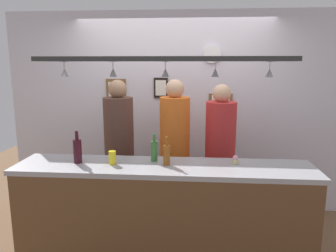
# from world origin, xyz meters

# --- Properties ---
(ground_plane) EXTENTS (8.00, 8.00, 0.00)m
(ground_plane) POSITION_xyz_m (0.00, 0.00, 0.00)
(ground_plane) COLOR brown
(back_wall) EXTENTS (4.40, 0.06, 2.60)m
(back_wall) POSITION_xyz_m (0.00, 1.10, 1.30)
(back_wall) COLOR silver
(back_wall) RESTS_ON ground_plane
(bar_counter) EXTENTS (2.70, 0.55, 1.04)m
(bar_counter) POSITION_xyz_m (0.00, -0.51, 0.70)
(bar_counter) COLOR #99999E
(bar_counter) RESTS_ON ground_plane
(overhead_glass_rack) EXTENTS (2.20, 0.36, 0.04)m
(overhead_glass_rack) POSITION_xyz_m (0.00, -0.30, 1.98)
(overhead_glass_rack) COLOR black
(hanging_wineglass_far_left) EXTENTS (0.07, 0.07, 0.13)m
(hanging_wineglass_far_left) POSITION_xyz_m (-0.87, -0.36, 1.87)
(hanging_wineglass_far_left) COLOR silver
(hanging_wineglass_far_left) RESTS_ON overhead_glass_rack
(hanging_wineglass_left) EXTENTS (0.07, 0.07, 0.13)m
(hanging_wineglass_left) POSITION_xyz_m (-0.46, -0.27, 1.87)
(hanging_wineglass_left) COLOR silver
(hanging_wineglass_left) RESTS_ON overhead_glass_rack
(hanging_wineglass_center_left) EXTENTS (0.07, 0.07, 0.13)m
(hanging_wineglass_center_left) POSITION_xyz_m (0.01, -0.27, 1.87)
(hanging_wineglass_center_left) COLOR silver
(hanging_wineglass_center_left) RESTS_ON overhead_glass_rack
(hanging_wineglass_center) EXTENTS (0.07, 0.07, 0.13)m
(hanging_wineglass_center) POSITION_xyz_m (0.44, -0.24, 1.87)
(hanging_wineglass_center) COLOR silver
(hanging_wineglass_center) RESTS_ON overhead_glass_rack
(hanging_wineglass_center_right) EXTENTS (0.07, 0.07, 0.13)m
(hanging_wineglass_center_right) POSITION_xyz_m (0.89, -0.32, 1.87)
(hanging_wineglass_center_right) COLOR silver
(hanging_wineglass_center_right) RESTS_ON overhead_glass_rack
(person_left_brown_shirt) EXTENTS (0.34, 0.34, 1.76)m
(person_left_brown_shirt) POSITION_xyz_m (-0.60, 0.44, 1.07)
(person_left_brown_shirt) COLOR #2D334C
(person_left_brown_shirt) RESTS_ON ground_plane
(person_middle_orange_shirt) EXTENTS (0.34, 0.34, 1.77)m
(person_middle_orange_shirt) POSITION_xyz_m (0.05, 0.44, 1.07)
(person_middle_orange_shirt) COLOR #2D334C
(person_middle_orange_shirt) RESTS_ON ground_plane
(person_right_red_shirt) EXTENTS (0.34, 0.34, 1.72)m
(person_right_red_shirt) POSITION_xyz_m (0.56, 0.44, 1.04)
(person_right_red_shirt) COLOR #2D334C
(person_right_red_shirt) RESTS_ON ground_plane
(bottle_beer_green_import) EXTENTS (0.06, 0.06, 0.26)m
(bottle_beer_green_import) POSITION_xyz_m (-0.10, -0.23, 1.14)
(bottle_beer_green_import) COLOR #336B2D
(bottle_beer_green_import) RESTS_ON bar_counter
(bottle_beer_amber_tall) EXTENTS (0.06, 0.06, 0.26)m
(bottle_beer_amber_tall) POSITION_xyz_m (0.02, -0.34, 1.14)
(bottle_beer_amber_tall) COLOR brown
(bottle_beer_amber_tall) RESTS_ON bar_counter
(bottle_wine_dark_red) EXTENTS (0.08, 0.08, 0.30)m
(bottle_wine_dark_red) POSITION_xyz_m (-0.80, -0.34, 1.16)
(bottle_wine_dark_red) COLOR #380F19
(bottle_wine_dark_red) RESTS_ON bar_counter
(drink_can) EXTENTS (0.07, 0.07, 0.12)m
(drink_can) POSITION_xyz_m (-0.47, -0.36, 1.10)
(drink_can) COLOR yellow
(drink_can) RESTS_ON bar_counter
(cupcake) EXTENTS (0.06, 0.06, 0.08)m
(cupcake) POSITION_xyz_m (0.65, -0.25, 1.08)
(cupcake) COLOR beige
(cupcake) RESTS_ON bar_counter
(picture_frame_lower_pair) EXTENTS (0.30, 0.02, 0.18)m
(picture_frame_lower_pair) POSITION_xyz_m (0.60, 1.06, 1.47)
(picture_frame_lower_pair) COLOR brown
(picture_frame_lower_pair) RESTS_ON back_wall
(picture_frame_caricature) EXTENTS (0.26, 0.02, 0.34)m
(picture_frame_caricature) POSITION_xyz_m (-0.76, 1.06, 1.57)
(picture_frame_caricature) COLOR brown
(picture_frame_caricature) RESTS_ON back_wall
(picture_frame_crest) EXTENTS (0.18, 0.02, 0.26)m
(picture_frame_crest) POSITION_xyz_m (-0.17, 1.06, 1.63)
(picture_frame_crest) COLOR black
(picture_frame_crest) RESTS_ON back_wall
(wall_clock) EXTENTS (0.22, 0.03, 0.22)m
(wall_clock) POSITION_xyz_m (0.48, 1.05, 2.05)
(wall_clock) COLOR white
(wall_clock) RESTS_ON back_wall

